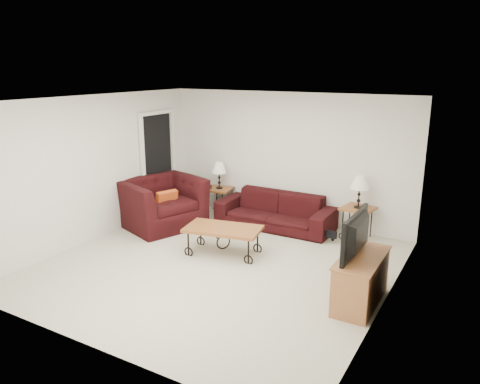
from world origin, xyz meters
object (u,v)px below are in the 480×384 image
coffee_table (223,241)px  side_table_right (357,223)px  lamp_left (219,175)px  lamp_right (359,192)px  backpack (333,231)px  sofa (275,211)px  side_table_left (220,201)px  armchair (162,203)px  television (363,235)px  tv_stand (361,280)px

coffee_table → side_table_right: bearing=46.6°
lamp_left → lamp_right: lamp_right is taller
side_table_right → lamp_left: lamp_left is taller
backpack → coffee_table: bearing=-123.7°
sofa → coffee_table: 1.61m
side_table_left → armchair: armchair is taller
television → side_table_right: bearing=-163.4°
sofa → television: (2.20, -2.12, 0.61)m
armchair → backpack: 3.21m
armchair → coffee_table: bearing=-88.6°
lamp_right → tv_stand: lamp_right is taller
sofa → side_table_right: sofa is taller
sofa → lamp_left: size_ratio=4.07×
coffee_table → backpack: 1.97m
lamp_right → armchair: size_ratio=0.40×
side_table_left → tv_stand: bearing=-32.7°
sofa → coffee_table: (-0.16, -1.60, -0.10)m
coffee_table → sofa: bearing=84.2°
television → armchair: bearing=-105.1°
lamp_left → side_table_left: bearing=0.0°
television → side_table_left: bearing=-122.8°
backpack → lamp_right: bearing=59.3°
sofa → side_table_right: 1.53m
side_table_left → side_table_right: bearing=-0.0°
lamp_right → backpack: bearing=-130.9°
lamp_left → side_table_right: bearing=-0.0°
side_table_right → television: size_ratio=0.59×
lamp_left → lamp_right: bearing=-0.0°
lamp_left → lamp_right: (2.87, -0.00, 0.04)m
lamp_left → backpack: lamp_left is taller
side_table_left → lamp_right: (2.87, -0.00, 0.58)m
tv_stand → television: television is taller
sofa → coffee_table: bearing=-95.8°
lamp_left → television: bearing=-32.8°
armchair → tv_stand: 4.25m
coffee_table → backpack: coffee_table is taller
coffee_table → armchair: (-1.72, 0.58, 0.23)m
lamp_right → side_table_left: bearing=180.0°
armchair → television: 4.26m
side_table_right → tv_stand: size_ratio=0.53×
side_table_left → television: 4.28m
side_table_left → lamp_right: size_ratio=0.95×
lamp_right → armchair: bearing=-160.6°
lamp_left → television: 4.23m
side_table_left → tv_stand: size_ratio=0.50×
tv_stand → television: 0.60m
coffee_table → armchair: 1.83m
backpack → side_table_left: bearing=-177.7°
side_table_right → tv_stand: tv_stand is taller
lamp_left → lamp_right: size_ratio=0.95×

